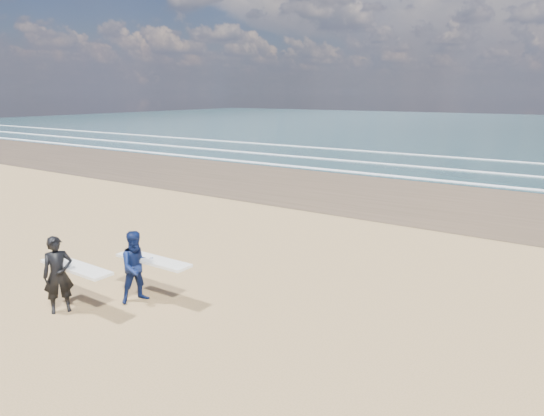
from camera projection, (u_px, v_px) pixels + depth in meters
The scene contains 2 objects.
surfer_near at pixel (60, 274), 11.45m from camera, with size 2.21×1.04×1.86m.
surfer_far at pixel (138, 266), 12.03m from camera, with size 2.21×1.17×1.82m.
Camera 1 is at (10.98, -6.04, 5.13)m, focal length 32.00 mm.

